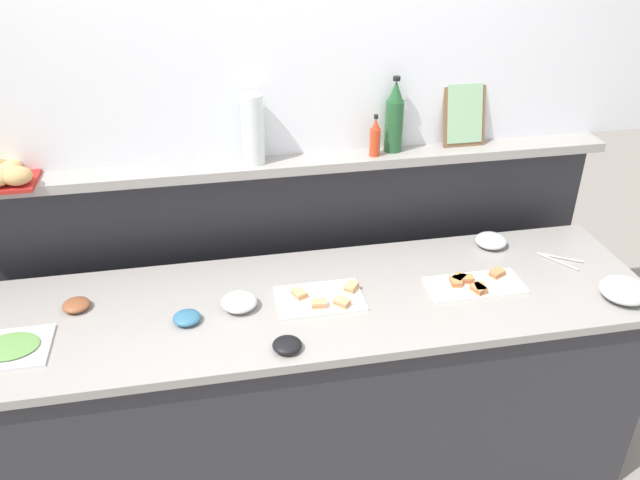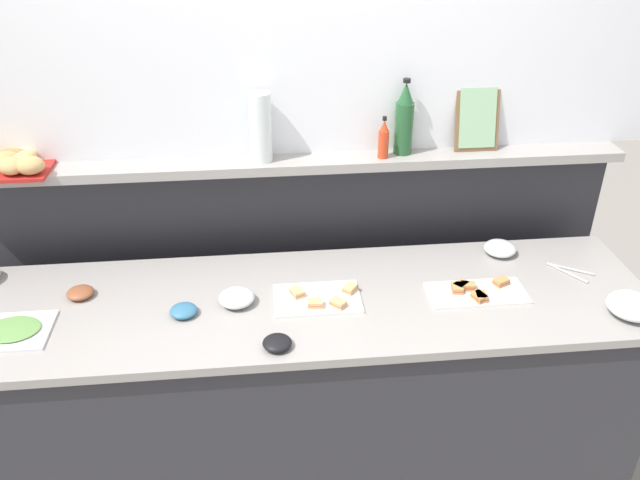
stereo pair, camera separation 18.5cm
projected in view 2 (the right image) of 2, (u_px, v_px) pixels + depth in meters
The scene contains 17 objects.
ground_plane at pixel (293, 378), 3.43m from camera, with size 12.00×12.00×0.00m, color gray.
buffet_counter at pixel (299, 391), 2.68m from camera, with size 2.73×0.72×0.94m.
back_ledge_unit at pixel (290, 277), 3.03m from camera, with size 2.84×0.22×1.32m.
sandwich_platter_front at pixel (476, 292), 2.47m from camera, with size 0.38×0.17×0.04m.
sandwich_platter_rear at pixel (319, 298), 2.44m from camera, with size 0.33×0.21×0.04m.
cold_cuts_platter at pixel (12, 331), 2.27m from camera, with size 0.26×0.22×0.02m.
glass_bowl_large at pixel (500, 249), 2.73m from camera, with size 0.14×0.14×0.05m.
glass_bowl_medium at pixel (632, 307), 2.35m from camera, with size 0.18×0.18×0.07m.
glass_bowl_extra at pixel (237, 299), 2.41m from camera, with size 0.13×0.13×0.05m.
condiment_bowl_dark at pixel (80, 293), 2.46m from camera, with size 0.10×0.10×0.04m, color brown.
condiment_bowl_red at pixel (277, 343), 2.20m from camera, with size 0.10×0.10×0.04m, color black.
condiment_bowl_teal at pixel (184, 311), 2.36m from camera, with size 0.10×0.10×0.04m, color teal.
serving_tongs at pixel (568, 271), 2.62m from camera, with size 0.16×0.16×0.01m.
hot_sauce_bottle at pixel (384, 140), 2.63m from camera, with size 0.04×0.04×0.18m.
wine_bottle_green at pixel (404, 120), 2.64m from camera, with size 0.08×0.08×0.32m.
framed_picture at pixel (477, 118), 2.68m from camera, with size 0.19×0.08×0.27m.
water_carafe at pixel (260, 127), 2.57m from camera, with size 0.09×0.09×0.28m, color silver.
Camera 2 is at (-0.12, -2.00, 2.36)m, focal length 36.11 mm.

